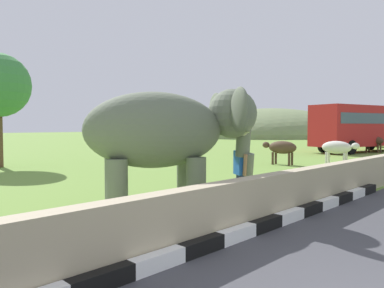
# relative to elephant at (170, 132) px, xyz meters

# --- Properties ---
(striped_curb) EXTENTS (16.20, 0.20, 0.24)m
(striped_curb) POSITION_rel_elephant_xyz_m (-1.92, -2.33, -1.75)
(striped_curb) COLOR white
(striped_curb) RESTS_ON ground_plane
(barrier_parapet) EXTENTS (28.00, 0.36, 1.00)m
(barrier_parapet) POSITION_rel_elephant_xyz_m (0.43, -2.03, -1.37)
(barrier_parapet) COLOR tan
(barrier_parapet) RESTS_ON ground_plane
(elephant) EXTENTS (3.95, 3.47, 2.88)m
(elephant) POSITION_rel_elephant_xyz_m (0.00, 0.00, 0.00)
(elephant) COLOR #626C58
(elephant) RESTS_ON ground_plane
(person_handler) EXTENTS (0.42, 0.61, 1.66)m
(person_handler) POSITION_rel_elephant_xyz_m (1.62, -0.77, -0.95)
(person_handler) COLOR navy
(person_handler) RESTS_ON ground_plane
(bus_red) EXTENTS (9.54, 4.66, 3.50)m
(bus_red) POSITION_rel_elephant_xyz_m (23.78, 4.34, 0.21)
(bus_red) COLOR #B21E1E
(bus_red) RESTS_ON ground_plane
(cow_near) EXTENTS (0.75, 1.91, 1.23)m
(cow_near) POSITION_rel_elephant_xyz_m (11.22, 3.80, -1.00)
(cow_near) COLOR #473323
(cow_near) RESTS_ON ground_plane
(cow_mid) EXTENTS (0.72, 1.91, 1.23)m
(cow_mid) POSITION_rel_elephant_xyz_m (13.23, 1.75, -1.00)
(cow_mid) COLOR beige
(cow_mid) RESTS_ON ground_plane
(cow_far) EXTENTS (0.90, 1.93, 1.23)m
(cow_far) POSITION_rel_elephant_xyz_m (23.69, 3.47, -1.00)
(cow_far) COLOR #473323
(cow_far) RESTS_ON ground_plane
(hill_east) EXTENTS (33.84, 27.07, 10.32)m
(hill_east) POSITION_rel_elephant_xyz_m (53.43, 30.89, -1.87)
(hill_east) COLOR #6D7D52
(hill_east) RESTS_ON ground_plane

